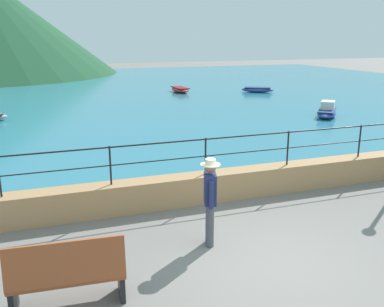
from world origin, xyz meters
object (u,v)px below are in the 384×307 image
(bench_main, at_px, (67,274))
(person_walking, at_px, (210,198))
(boat_0, at_px, (258,89))
(boat_3, at_px, (327,111))
(boat_1, at_px, (180,89))

(bench_main, relative_size, person_walking, 0.99)
(boat_0, xyz_separation_m, boat_3, (-1.31, -9.76, 0.07))
(bench_main, height_order, boat_1, bench_main)
(bench_main, xyz_separation_m, boat_3, (13.31, 11.63, -0.23))
(bench_main, bearing_deg, person_walking, 22.85)
(boat_3, bearing_deg, boat_0, 82.33)
(bench_main, xyz_separation_m, boat_1, (9.34, 23.27, -0.30))
(boat_3, bearing_deg, bench_main, -138.83)
(boat_0, distance_m, boat_1, 5.60)
(boat_1, relative_size, boat_3, 1.02)
(person_walking, bearing_deg, boat_1, 73.37)
(boat_0, distance_m, boat_3, 9.85)
(boat_0, relative_size, boat_3, 1.05)
(boat_3, bearing_deg, boat_1, 108.80)
(person_walking, relative_size, boat_0, 0.72)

